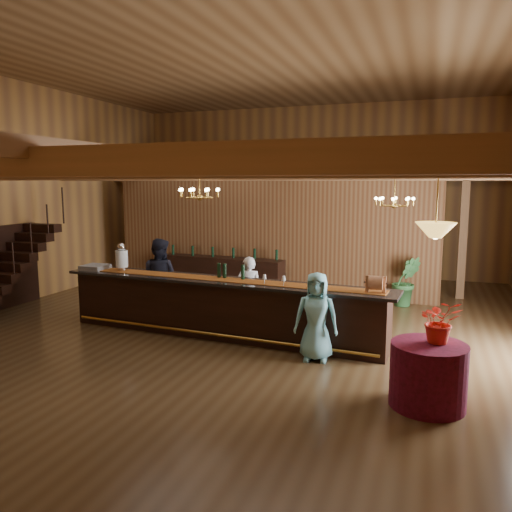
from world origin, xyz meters
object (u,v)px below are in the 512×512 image
(bartender, at_px, (249,292))
(tasting_bar, at_px, (221,307))
(chandelier_right, at_px, (394,201))
(guest, at_px, (316,317))
(pendant_lamp, at_px, (436,230))
(staff_second, at_px, (160,279))
(beverage_dispenser, at_px, (122,257))
(floor_plant, at_px, (406,281))
(backbar_shelf, at_px, (223,275))
(round_table, at_px, (428,375))
(raffle_drum, at_px, (376,283))
(chandelier_left, at_px, (200,193))

(bartender, bearing_deg, tasting_bar, 55.12)
(chandelier_right, xyz_separation_m, guest, (-1.01, -2.85, -1.87))
(pendant_lamp, bearing_deg, chandelier_right, 101.09)
(staff_second, height_order, guest, staff_second)
(beverage_dispenser, distance_m, floor_plant, 6.76)
(backbar_shelf, relative_size, round_table, 3.45)
(beverage_dispenser, distance_m, raffle_drum, 5.40)
(round_table, height_order, chandelier_right, chandelier_right)
(beverage_dispenser, relative_size, chandelier_left, 0.75)
(guest, bearing_deg, chandelier_left, 158.76)
(pendant_lamp, distance_m, bartender, 4.85)
(beverage_dispenser, distance_m, bartender, 2.83)
(raffle_drum, height_order, bartender, bartender)
(chandelier_left, relative_size, guest, 0.53)
(chandelier_left, relative_size, staff_second, 0.45)
(backbar_shelf, relative_size, chandelier_right, 4.36)
(bartender, relative_size, guest, 0.98)
(round_table, xyz_separation_m, chandelier_right, (-0.81, 4.12, 2.19))
(staff_second, bearing_deg, backbar_shelf, -92.71)
(raffle_drum, height_order, backbar_shelf, raffle_drum)
(backbar_shelf, xyz_separation_m, chandelier_right, (4.61, -1.57, 2.14))
(tasting_bar, xyz_separation_m, staff_second, (-1.81, 0.79, 0.32))
(round_table, distance_m, chandelier_right, 4.73)
(tasting_bar, distance_m, staff_second, 2.00)
(pendant_lamp, bearing_deg, bartender, 142.10)
(backbar_shelf, height_order, round_table, backbar_shelf)
(guest, bearing_deg, bartender, 133.35)
(backbar_shelf, bearing_deg, pendant_lamp, -41.10)
(staff_second, bearing_deg, raffle_drum, 170.70)
(round_table, xyz_separation_m, staff_second, (-5.70, 2.76, 0.46))
(tasting_bar, distance_m, beverage_dispenser, 2.54)
(bartender, relative_size, staff_second, 0.83)
(tasting_bar, height_order, guest, guest)
(backbar_shelf, relative_size, floor_plant, 2.81)
(staff_second, distance_m, guest, 4.16)
(guest, bearing_deg, staff_second, 153.05)
(tasting_bar, xyz_separation_m, raffle_drum, (2.99, -0.25, 0.74))
(tasting_bar, relative_size, floor_plant, 5.54)
(round_table, height_order, bartender, bartender)
(backbar_shelf, distance_m, bartender, 3.42)
(beverage_dispenser, height_order, chandelier_left, chandelier_left)
(beverage_dispenser, bearing_deg, floor_plant, 31.71)
(tasting_bar, height_order, round_table, tasting_bar)
(round_table, bearing_deg, floor_plant, 95.61)
(raffle_drum, relative_size, chandelier_right, 0.42)
(backbar_shelf, bearing_deg, raffle_drum, -35.98)
(round_table, bearing_deg, chandelier_right, 101.09)
(chandelier_left, bearing_deg, pendant_lamp, -24.40)
(chandelier_left, relative_size, floor_plant, 0.65)
(backbar_shelf, xyz_separation_m, bartender, (1.82, -2.89, 0.26))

